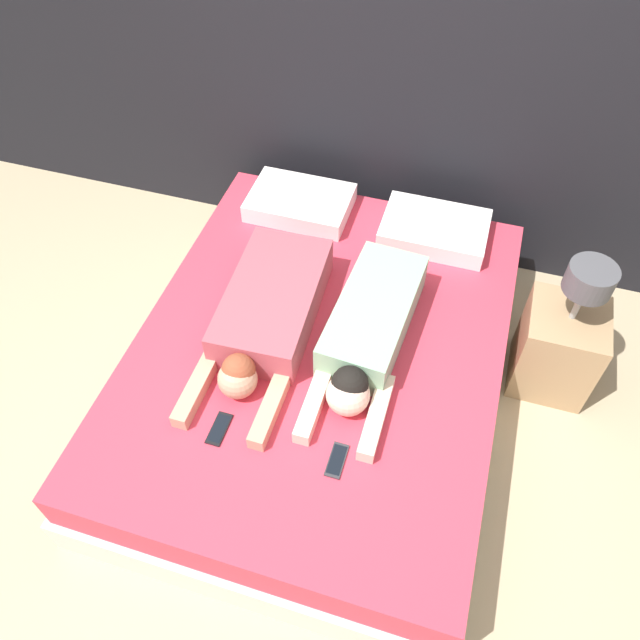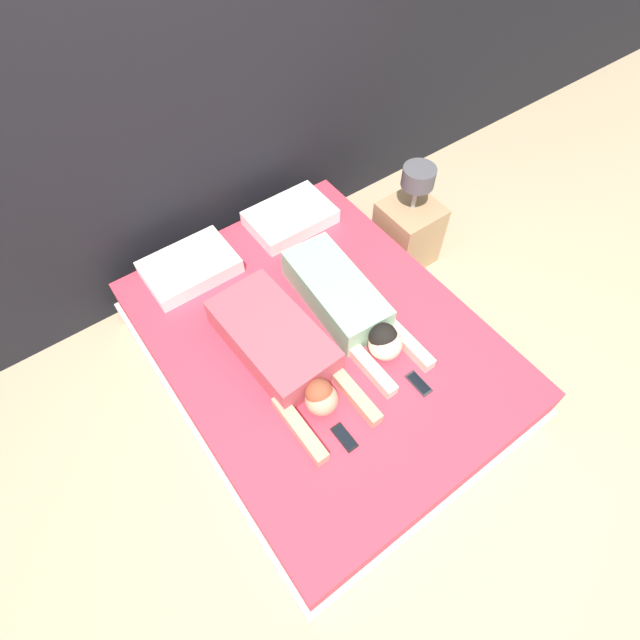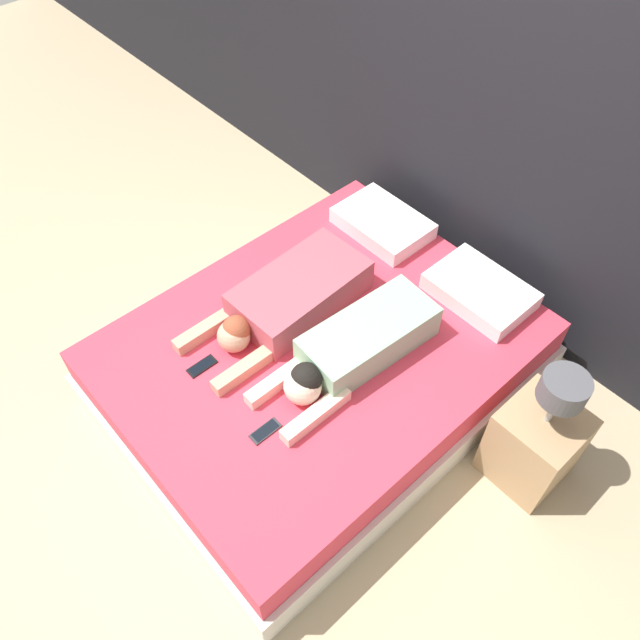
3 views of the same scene
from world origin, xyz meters
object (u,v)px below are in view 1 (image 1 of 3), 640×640
at_px(bed, 320,368).
at_px(person_left, 267,314).
at_px(pillow_head_left, 300,203).
at_px(cell_phone_right, 337,460).
at_px(person_right, 368,333).
at_px(cell_phone_left, 219,429).
at_px(nightstand, 559,343).
at_px(pillow_head_right, 434,230).

height_order(bed, person_left, person_left).
bearing_deg(pillow_head_left, bed, -66.24).
bearing_deg(cell_phone_right, bed, 113.27).
bearing_deg(pillow_head_left, person_right, -54.29).
bearing_deg(cell_phone_left, person_left, 89.14).
xyz_separation_m(bed, person_right, (0.21, 0.03, 0.32)).
bearing_deg(nightstand, cell_phone_right, -130.43).
distance_m(pillow_head_left, person_right, 1.01).
distance_m(bed, person_left, 0.41).
xyz_separation_m(cell_phone_left, cell_phone_right, (0.51, 0.01, 0.00)).
bearing_deg(bed, pillow_head_left, 113.76).
bearing_deg(cell_phone_right, pillow_head_right, 84.68).
xyz_separation_m(person_left, nightstand, (1.36, 0.44, -0.25)).
height_order(person_right, cell_phone_right, person_right).
distance_m(cell_phone_left, cell_phone_right, 0.51).
relative_size(pillow_head_right, cell_phone_left, 3.54).
bearing_deg(nightstand, person_right, -155.08).
bearing_deg(pillow_head_right, bed, -113.76).
relative_size(bed, person_left, 2.03).
distance_m(person_left, cell_phone_right, 0.76).
xyz_separation_m(pillow_head_left, cell_phone_right, (0.62, -1.41, -0.05)).
height_order(bed, cell_phone_left, cell_phone_left).
bearing_deg(bed, pillow_head_right, 66.24).
xyz_separation_m(person_left, person_right, (0.47, 0.02, 0.00)).
bearing_deg(cell_phone_right, pillow_head_left, 113.57).
relative_size(person_right, cell_phone_left, 6.76).
bearing_deg(pillow_head_right, nightstand, -29.39).
relative_size(bed, person_right, 2.10).
distance_m(person_left, person_right, 0.47).
relative_size(bed, pillow_head_left, 4.00).
height_order(pillow_head_left, nightstand, nightstand).
relative_size(pillow_head_right, nightstand, 0.68).
bearing_deg(bed, cell_phone_left, -114.90).
xyz_separation_m(pillow_head_right, person_left, (-0.63, -0.84, 0.04)).
bearing_deg(cell_phone_left, person_right, 51.40).
bearing_deg(person_left, pillow_head_right, 53.26).
bearing_deg(bed, cell_phone_right, -66.73).
distance_m(pillow_head_right, cell_phone_right, 1.42).
bearing_deg(person_left, pillow_head_left, 98.01).
xyz_separation_m(pillow_head_right, cell_phone_right, (-0.13, -1.41, -0.05)).
height_order(bed, person_right, person_right).
xyz_separation_m(person_right, cell_phone_left, (-0.48, -0.60, -0.09)).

